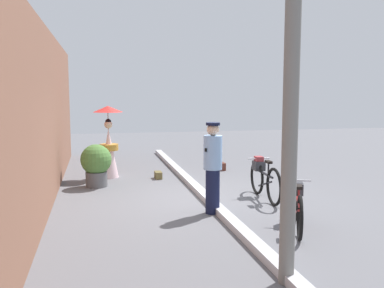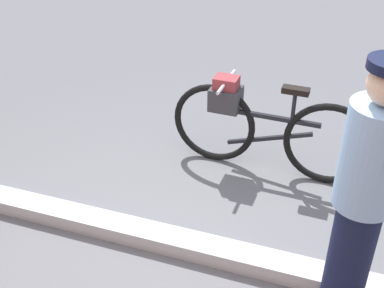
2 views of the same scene
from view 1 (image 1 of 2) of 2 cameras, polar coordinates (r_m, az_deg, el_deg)
name	(u,v)px [view 1 (image 1 of 2)]	position (r m, az deg, el deg)	size (l,w,h in m)	color
ground_plane	(205,199)	(9.18, 1.75, -7.22)	(30.00, 30.00, 0.00)	slate
building_wall	(38,119)	(8.71, -19.46, 3.14)	(14.00, 0.40, 3.46)	brown
sidewalk_curb	(205,197)	(9.17, 1.75, -6.85)	(14.00, 0.20, 0.12)	#B2B2B7
bicycle_near_officer	(264,178)	(9.25, 9.33, -4.37)	(1.76, 0.48, 0.85)	black
bicycle_far_side	(297,205)	(7.41, 13.55, -7.68)	(1.61, 0.73, 0.77)	black
person_officer	(213,165)	(7.99, 2.72, -2.80)	(0.34, 0.35, 1.68)	#141938
person_with_parasol	(109,142)	(11.54, -10.80, 0.22)	(0.77, 0.77, 1.86)	silver
potted_plant_by_door	(97,163)	(10.54, -12.30, -2.46)	(0.74, 0.72, 1.01)	#59595B
backpack_on_pavement	(158,175)	(11.33, -4.39, -4.03)	(0.33, 0.17, 0.18)	brown
backpack_spare	(222,166)	(12.51, 3.89, -2.90)	(0.29, 0.18, 0.21)	#592D23
utility_pole	(292,77)	(5.04, 12.83, 8.54)	(0.18, 0.18, 4.80)	slate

